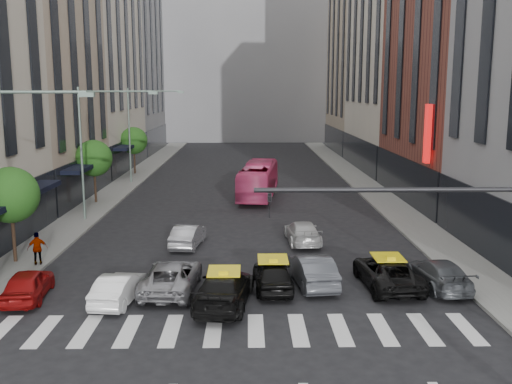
{
  "coord_description": "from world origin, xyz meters",
  "views": [
    {
      "loc": [
        0.3,
        -18.75,
        8.91
      ],
      "look_at": [
        0.71,
        8.77,
        4.0
      ],
      "focal_mm": 40.0,
      "sensor_mm": 36.0,
      "label": 1
    }
  ],
  "objects_px": {
    "taxi_center": "(273,275)",
    "pedestrian_far": "(38,248)",
    "car_white_front": "(119,288)",
    "taxi_left": "(224,289)",
    "bus": "(259,180)",
    "streetlamp_far": "(139,122)",
    "car_red": "(28,284)",
    "streetlamp_mid": "(95,136)"
  },
  "relations": [
    {
      "from": "taxi_center",
      "to": "pedestrian_far",
      "type": "bearing_deg",
      "value": -19.34
    },
    {
      "from": "car_white_front",
      "to": "taxi_left",
      "type": "relative_size",
      "value": 0.75
    },
    {
      "from": "taxi_center",
      "to": "taxi_left",
      "type": "bearing_deg",
      "value": 39.36
    },
    {
      "from": "taxi_left",
      "to": "bus",
      "type": "distance_m",
      "value": 24.78
    },
    {
      "from": "streetlamp_far",
      "to": "bus",
      "type": "bearing_deg",
      "value": -32.88
    },
    {
      "from": "car_red",
      "to": "pedestrian_far",
      "type": "xyz_separation_m",
      "value": [
        -1.2,
        4.51,
        0.33
      ]
    },
    {
      "from": "car_white_front",
      "to": "taxi_center",
      "type": "xyz_separation_m",
      "value": [
        6.63,
        1.49,
        0.07
      ]
    },
    {
      "from": "streetlamp_mid",
      "to": "car_red",
      "type": "relative_size",
      "value": 2.3
    },
    {
      "from": "streetlamp_far",
      "to": "bus",
      "type": "xyz_separation_m",
      "value": [
        11.27,
        -7.28,
        -4.45
      ]
    },
    {
      "from": "car_white_front",
      "to": "taxi_center",
      "type": "distance_m",
      "value": 6.8
    },
    {
      "from": "taxi_left",
      "to": "taxi_center",
      "type": "bearing_deg",
      "value": -130.15
    },
    {
      "from": "streetlamp_far",
      "to": "car_red",
      "type": "distance_m",
      "value": 31.53
    },
    {
      "from": "streetlamp_mid",
      "to": "pedestrian_far",
      "type": "bearing_deg",
      "value": -91.93
    },
    {
      "from": "streetlamp_far",
      "to": "taxi_left",
      "type": "relative_size",
      "value": 1.76
    },
    {
      "from": "taxi_center",
      "to": "bus",
      "type": "height_order",
      "value": "bus"
    },
    {
      "from": "streetlamp_far",
      "to": "car_white_front",
      "type": "relative_size",
      "value": 2.34
    },
    {
      "from": "bus",
      "to": "pedestrian_far",
      "type": "distance_m",
      "value": 22.52
    },
    {
      "from": "streetlamp_far",
      "to": "taxi_left",
      "type": "distance_m",
      "value": 33.72
    },
    {
      "from": "streetlamp_far",
      "to": "pedestrian_far",
      "type": "relative_size",
      "value": 5.33
    },
    {
      "from": "car_red",
      "to": "bus",
      "type": "xyz_separation_m",
      "value": [
        10.42,
        23.8,
        0.79
      ]
    },
    {
      "from": "taxi_left",
      "to": "taxi_center",
      "type": "distance_m",
      "value": 2.87
    },
    {
      "from": "bus",
      "to": "car_white_front",
      "type": "bearing_deg",
      "value": 82.46
    },
    {
      "from": "bus",
      "to": "pedestrian_far",
      "type": "bearing_deg",
      "value": 66.22
    },
    {
      "from": "car_white_front",
      "to": "pedestrian_far",
      "type": "relative_size",
      "value": 2.28
    },
    {
      "from": "car_red",
      "to": "pedestrian_far",
      "type": "distance_m",
      "value": 4.68
    },
    {
      "from": "streetlamp_mid",
      "to": "streetlamp_far",
      "type": "xyz_separation_m",
      "value": [
        0.0,
        16.0,
        0.0
      ]
    },
    {
      "from": "taxi_center",
      "to": "bus",
      "type": "relative_size",
      "value": 0.39
    },
    {
      "from": "car_white_front",
      "to": "taxi_left",
      "type": "bearing_deg",
      "value": -178.53
    },
    {
      "from": "car_white_front",
      "to": "bus",
      "type": "bearing_deg",
      "value": -97.75
    },
    {
      "from": "car_red",
      "to": "streetlamp_far",
      "type": "bearing_deg",
      "value": -94.37
    },
    {
      "from": "streetlamp_mid",
      "to": "taxi_center",
      "type": "bearing_deg",
      "value": -50.76
    },
    {
      "from": "car_red",
      "to": "taxi_left",
      "type": "bearing_deg",
      "value": 168.09
    },
    {
      "from": "taxi_left",
      "to": "bus",
      "type": "bearing_deg",
      "value": -86.91
    },
    {
      "from": "car_red",
      "to": "taxi_left",
      "type": "height_order",
      "value": "taxi_left"
    },
    {
      "from": "streetlamp_far",
      "to": "bus",
      "type": "distance_m",
      "value": 14.13
    },
    {
      "from": "bus",
      "to": "pedestrian_far",
      "type": "xyz_separation_m",
      "value": [
        -11.62,
        -19.29,
        -0.46
      ]
    },
    {
      "from": "taxi_left",
      "to": "pedestrian_far",
      "type": "relative_size",
      "value": 3.03
    },
    {
      "from": "car_white_front",
      "to": "bus",
      "type": "xyz_separation_m",
      "value": [
        6.42,
        24.25,
        0.82
      ]
    },
    {
      "from": "streetlamp_mid",
      "to": "taxi_left",
      "type": "xyz_separation_m",
      "value": [
        9.36,
        -15.98,
        -5.16
      ]
    },
    {
      "from": "streetlamp_far",
      "to": "taxi_center",
      "type": "bearing_deg",
      "value": -69.1
    },
    {
      "from": "streetlamp_mid",
      "to": "taxi_left",
      "type": "bearing_deg",
      "value": -59.65
    },
    {
      "from": "car_white_front",
      "to": "taxi_center",
      "type": "bearing_deg",
      "value": -160.28
    }
  ]
}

